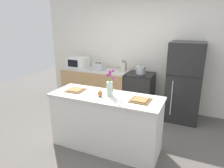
{
  "coord_description": "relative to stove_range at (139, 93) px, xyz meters",
  "views": [
    {
      "loc": [
        1.3,
        -2.66,
        2.02
      ],
      "look_at": [
        0.0,
        0.25,
        1.04
      ],
      "focal_mm": 32.0,
      "sensor_mm": 36.0,
      "label": 1
    }
  ],
  "objects": [
    {
      "name": "plate_setting_right",
      "position": [
        0.47,
        -1.59,
        0.47
      ],
      "size": [
        0.3,
        0.3,
        0.02
      ],
      "color": "brown",
      "rests_on": "kitchen_island"
    },
    {
      "name": "back_counter",
      "position": [
        -1.16,
        0.0,
        0.0
      ],
      "size": [
        1.68,
        0.6,
        0.92
      ],
      "color": "tan",
      "rests_on": "ground_plane"
    },
    {
      "name": "plate_setting_left",
      "position": [
        -0.67,
        -1.59,
        0.47
      ],
      "size": [
        0.3,
        0.3,
        0.02
      ],
      "color": "brown",
      "rests_on": "kitchen_island"
    },
    {
      "name": "kitchen_island",
      "position": [
        -0.1,
        -1.6,
        0.0
      ],
      "size": [
        1.8,
        0.66,
        0.92
      ],
      "color": "silver",
      "rests_on": "ground_plane"
    },
    {
      "name": "back_wall",
      "position": [
        -0.1,
        0.4,
        0.89
      ],
      "size": [
        5.2,
        0.08,
        2.7
      ],
      "color": "silver",
      "rests_on": "ground_plane"
    },
    {
      "name": "microwave",
      "position": [
        -1.65,
        -0.0,
        0.59
      ],
      "size": [
        0.48,
        0.37,
        0.27
      ],
      "color": "white",
      "rests_on": "back_counter"
    },
    {
      "name": "knife_block",
      "position": [
        -0.41,
        0.03,
        0.57
      ],
      "size": [
        0.1,
        0.14,
        0.27
      ],
      "color": "beige",
      "rests_on": "back_counter"
    },
    {
      "name": "flower_vase",
      "position": [
        -0.04,
        -1.57,
        0.62
      ],
      "size": [
        0.14,
        0.15,
        0.43
      ],
      "color": "silver",
      "rests_on": "kitchen_island"
    },
    {
      "name": "toaster",
      "position": [
        -1.05,
        -0.04,
        0.55
      ],
      "size": [
        0.28,
        0.18,
        0.17
      ],
      "color": "#B7BABC",
      "rests_on": "back_counter"
    },
    {
      "name": "refrigerator",
      "position": [
        0.95,
        0.0,
        0.37
      ],
      "size": [
        0.68,
        0.67,
        1.67
      ],
      "color": "black",
      "rests_on": "ground_plane"
    },
    {
      "name": "pear_figurine",
      "position": [
        -0.16,
        -1.67,
        0.51
      ],
      "size": [
        0.08,
        0.08,
        0.13
      ],
      "color": "#C66B33",
      "rests_on": "kitchen_island"
    },
    {
      "name": "ground_plane",
      "position": [
        -0.1,
        -1.6,
        -0.46
      ],
      "size": [
        10.0,
        10.0,
        0.0
      ],
      "primitive_type": "plane",
      "color": "#59544F"
    },
    {
      "name": "stove_range",
      "position": [
        0.0,
        0.0,
        0.0
      ],
      "size": [
        0.6,
        0.61,
        0.92
      ],
      "color": "black",
      "rests_on": "ground_plane"
    },
    {
      "name": "cooking_pot",
      "position": [
        0.01,
        -0.0,
        0.55
      ],
      "size": [
        0.22,
        0.22,
        0.2
      ],
      "color": "#B2B5B7",
      "rests_on": "stove_range"
    }
  ]
}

